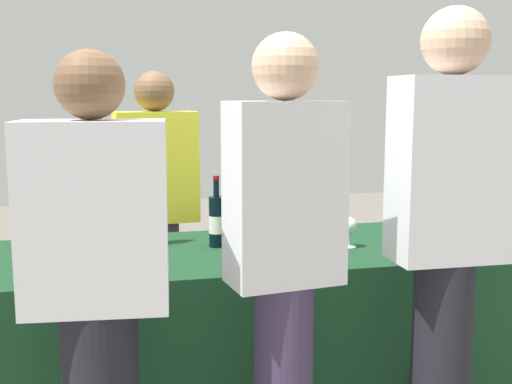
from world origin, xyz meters
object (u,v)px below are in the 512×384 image
at_px(server_pouring, 157,209).
at_px(guest_1, 284,257).
at_px(wine_glass_2, 349,226).
at_px(wine_bottle_3, 321,214).
at_px(wine_glass_3, 426,224).
at_px(wine_bottle_2, 217,221).
at_px(wine_bottle_0, 78,225).
at_px(wine_glass_1, 329,226).
at_px(guest_2, 446,234).
at_px(wine_glass_0, 263,234).
at_px(guest_0, 98,289).
at_px(wine_bottle_1, 159,220).

relative_size(server_pouring, guest_1, 0.95).
relative_size(wine_glass_2, server_pouring, 0.09).
bearing_deg(wine_bottle_3, wine_glass_3, -28.20).
xyz_separation_m(wine_bottle_2, wine_glass_3, (0.94, -0.15, -0.03)).
relative_size(wine_bottle_0, wine_glass_1, 2.16).
bearing_deg(guest_2, wine_glass_0, 136.54).
height_order(wine_bottle_0, wine_bottle_2, wine_bottle_2).
height_order(wine_bottle_3, wine_glass_0, wine_bottle_3).
bearing_deg(guest_0, wine_bottle_0, 102.03).
bearing_deg(guest_0, wine_glass_0, 44.52).
distance_m(wine_bottle_0, wine_glass_2, 1.18).
height_order(wine_glass_1, wine_glass_2, wine_glass_1).
xyz_separation_m(wine_bottle_2, guest_2, (0.69, -0.75, 0.07)).
height_order(wine_glass_0, wine_glass_1, wine_glass_1).
relative_size(wine_bottle_2, wine_glass_1, 2.21).
bearing_deg(guest_1, wine_bottle_0, 122.82).
height_order(wine_bottle_0, guest_2, guest_2).
bearing_deg(wine_glass_1, wine_glass_0, -168.41).
xyz_separation_m(wine_bottle_3, wine_glass_0, (-0.36, -0.31, -0.01)).
bearing_deg(guest_2, wine_bottle_1, 138.07).
relative_size(wine_bottle_1, guest_2, 0.17).
bearing_deg(wine_glass_0, wine_bottle_2, 123.73).
distance_m(wine_bottle_1, wine_glass_1, 0.76).
bearing_deg(wine_glass_0, wine_glass_1, 11.59).
xyz_separation_m(wine_glass_0, wine_glass_3, (0.78, 0.08, -0.01)).
relative_size(wine_bottle_2, guest_2, 0.18).
height_order(wine_bottle_3, wine_glass_2, wine_bottle_3).
distance_m(wine_bottle_0, wine_bottle_2, 0.60).
bearing_deg(wine_bottle_2, wine_bottle_0, 173.40).
xyz_separation_m(wine_glass_2, guest_1, (-0.46, -0.59, 0.04)).
bearing_deg(wine_bottle_3, wine_bottle_2, -171.44).
bearing_deg(wine_glass_0, wine_bottle_1, 139.24).
distance_m(wine_glass_3, guest_1, 1.02).
distance_m(wine_bottle_0, wine_glass_1, 1.09).
bearing_deg(server_pouring, wine_bottle_1, 81.25).
height_order(wine_bottle_1, wine_glass_3, wine_bottle_1).
relative_size(wine_glass_3, guest_0, 0.08).
xyz_separation_m(wine_glass_1, guest_0, (-0.97, -0.59, -0.03)).
relative_size(wine_bottle_3, wine_glass_3, 2.49).
bearing_deg(wine_glass_1, wine_bottle_3, 79.14).
bearing_deg(guest_2, wine_bottle_0, 148.31).
distance_m(wine_bottle_1, guest_1, 0.92).
relative_size(wine_bottle_0, server_pouring, 0.20).
bearing_deg(guest_1, wine_bottle_3, 55.38).
bearing_deg(guest_1, guest_0, 174.00).
height_order(wine_bottle_0, wine_glass_0, wine_bottle_0).
relative_size(wine_bottle_0, wine_glass_0, 2.22).
relative_size(wine_bottle_2, wine_glass_0, 2.28).
bearing_deg(wine_bottle_0, wine_glass_2, -10.58).
xyz_separation_m(wine_bottle_3, wine_glass_2, (0.05, -0.22, -0.02)).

